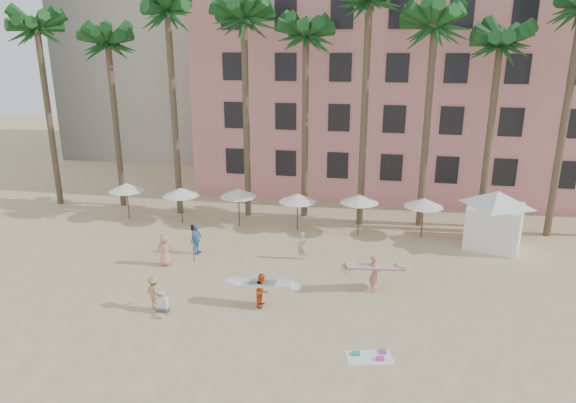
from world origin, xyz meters
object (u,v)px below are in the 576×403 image
(cabana, at_px, (495,214))
(carrier_white, at_px, (262,289))
(carrier_yellow, at_px, (374,271))
(pink_hotel, at_px, (419,91))

(cabana, height_order, carrier_white, cabana)
(cabana, bearing_deg, carrier_yellow, -133.48)
(pink_hotel, distance_m, carrier_white, 26.15)
(carrier_white, bearing_deg, cabana, 39.18)
(pink_hotel, xyz_separation_m, cabana, (4.16, -14.05, -5.93))
(pink_hotel, xyz_separation_m, carrier_yellow, (-2.79, -21.39, -6.95))
(cabana, bearing_deg, pink_hotel, 106.50)
(cabana, height_order, carrier_yellow, cabana)
(pink_hotel, relative_size, cabana, 6.18)
(pink_hotel, bearing_deg, cabana, -73.50)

